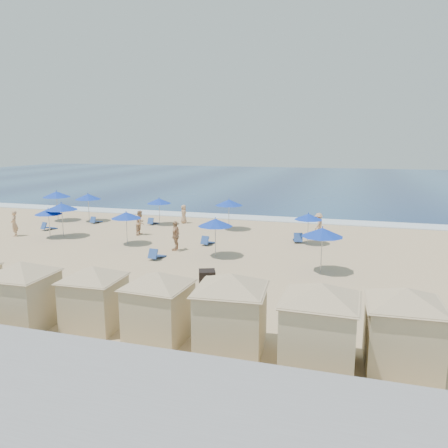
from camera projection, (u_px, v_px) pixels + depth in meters
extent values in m
plane|color=tan|center=(145.00, 260.00, 25.52)|extent=(160.00, 160.00, 0.00)
cube|color=navy|center=(288.00, 180.00, 77.25)|extent=(160.00, 80.00, 0.06)
cube|color=white|center=(222.00, 216.00, 40.09)|extent=(160.00, 2.50, 0.08)
cube|color=black|center=(207.00, 278.00, 20.83)|extent=(1.00, 1.00, 0.77)
cube|color=#C8B389|center=(23.00, 301.00, 16.15)|extent=(2.07, 2.07, 2.01)
cube|color=tan|center=(21.00, 275.00, 15.96)|extent=(2.18, 2.18, 0.08)
pyramid|color=tan|center=(20.00, 261.00, 15.87)|extent=(4.41, 4.41, 0.50)
cube|color=#C8B389|center=(95.00, 303.00, 16.09)|extent=(1.95, 1.95, 1.88)
cube|color=tan|center=(93.00, 279.00, 15.91)|extent=(2.05, 2.05, 0.08)
pyramid|color=tan|center=(93.00, 266.00, 15.82)|extent=(4.13, 4.13, 0.47)
cube|color=#C8B389|center=(159.00, 312.00, 15.17)|extent=(2.05, 2.05, 1.94)
cube|color=tan|center=(158.00, 285.00, 14.99)|extent=(2.15, 2.15, 0.08)
pyramid|color=tan|center=(158.00, 272.00, 14.90)|extent=(4.24, 4.24, 0.48)
cube|color=#C8B389|center=(231.00, 320.00, 14.30)|extent=(2.28, 2.28, 2.11)
cube|color=tan|center=(231.00, 289.00, 14.10)|extent=(2.39, 2.39, 0.08)
pyramid|color=tan|center=(231.00, 273.00, 14.00)|extent=(4.61, 4.61, 0.53)
cube|color=#C8B389|center=(319.00, 334.00, 13.21)|extent=(2.19, 2.19, 2.15)
cube|color=tan|center=(321.00, 300.00, 13.01)|extent=(2.30, 2.30, 0.09)
pyramid|color=tan|center=(321.00, 283.00, 12.91)|extent=(4.71, 4.71, 0.54)
cube|color=#C8B389|center=(402.00, 337.00, 13.07)|extent=(2.18, 2.18, 2.07)
cube|color=tan|center=(405.00, 304.00, 12.88)|extent=(2.29, 2.29, 0.08)
pyramid|color=tan|center=(406.00, 288.00, 12.78)|extent=(4.54, 4.54, 0.52)
cylinder|color=#A5A8AD|center=(57.00, 209.00, 37.97)|extent=(0.06, 0.06, 2.13)
cone|color=#1034B0|center=(56.00, 194.00, 37.73)|extent=(2.35, 2.35, 0.50)
sphere|color=#1034B0|center=(56.00, 191.00, 37.68)|extent=(0.09, 0.09, 0.09)
cylinder|color=#A5A8AD|center=(49.00, 226.00, 31.30)|extent=(0.05, 0.05, 1.73)
cone|color=#1034B0|center=(48.00, 212.00, 31.11)|extent=(1.91, 1.91, 0.41)
sphere|color=#1034B0|center=(48.00, 208.00, 31.06)|extent=(0.07, 0.07, 0.07)
cylinder|color=#A5A8AD|center=(89.00, 210.00, 37.69)|extent=(0.05, 0.05, 1.97)
cone|color=#1034B0|center=(88.00, 197.00, 37.47)|extent=(2.18, 2.18, 0.47)
sphere|color=#1034B0|center=(88.00, 193.00, 37.42)|extent=(0.08, 0.08, 0.08)
cylinder|color=#A5A8AD|center=(63.00, 223.00, 31.53)|extent=(0.05, 0.05, 2.03)
cone|color=#1034B0|center=(62.00, 207.00, 31.30)|extent=(2.24, 2.24, 0.48)
sphere|color=#1034B0|center=(61.00, 203.00, 31.25)|extent=(0.09, 0.09, 0.09)
cylinder|color=#A5A8AD|center=(159.00, 214.00, 36.24)|extent=(0.05, 0.05, 1.82)
cone|color=#1034B0|center=(159.00, 201.00, 36.04)|extent=(2.01, 2.01, 0.43)
sphere|color=#1034B0|center=(159.00, 198.00, 35.99)|extent=(0.08, 0.08, 0.08)
cylinder|color=#A5A8AD|center=(127.00, 231.00, 29.23)|extent=(0.05, 0.05, 1.81)
cone|color=#1034B0|center=(126.00, 215.00, 29.03)|extent=(2.00, 2.00, 0.43)
sphere|color=#1034B0|center=(126.00, 211.00, 28.98)|extent=(0.08, 0.08, 0.08)
cylinder|color=#A5A8AD|center=(215.00, 241.00, 26.10)|extent=(0.05, 0.05, 1.91)
cone|color=#1034B0|center=(215.00, 222.00, 25.89)|extent=(2.11, 2.11, 0.45)
sphere|color=#1034B0|center=(215.00, 218.00, 25.84)|extent=(0.08, 0.08, 0.08)
cylinder|color=#A5A8AD|center=(229.00, 217.00, 34.13)|extent=(0.05, 0.05, 1.97)
cone|color=#1034B0|center=(229.00, 202.00, 33.92)|extent=(2.17, 2.17, 0.47)
sphere|color=#1034B0|center=(229.00, 199.00, 33.86)|extent=(0.08, 0.08, 0.08)
cylinder|color=#A5A8AD|center=(308.00, 231.00, 29.34)|extent=(0.04, 0.04, 1.71)
cone|color=#1034B0|center=(308.00, 217.00, 29.15)|extent=(1.89, 1.89, 0.40)
sphere|color=#1034B0|center=(309.00, 213.00, 29.11)|extent=(0.07, 0.07, 0.07)
cylinder|color=#A5A8AD|center=(321.00, 254.00, 22.95)|extent=(0.05, 0.05, 1.97)
cone|color=#1034B0|center=(322.00, 232.00, 22.73)|extent=(2.18, 2.18, 0.47)
sphere|color=#1034B0|center=(323.00, 227.00, 22.68)|extent=(0.08, 0.08, 0.08)
cube|color=#2A4D9B|center=(49.00, 228.00, 34.25)|extent=(0.87, 1.24, 0.31)
cube|color=#2A4D9B|center=(44.00, 226.00, 33.83)|extent=(0.60, 0.46, 0.55)
cube|color=#2A4D9B|center=(97.00, 221.00, 37.05)|extent=(0.62, 1.11, 0.29)
cube|color=#2A4D9B|center=(93.00, 220.00, 36.62)|extent=(0.53, 0.35, 0.51)
cube|color=#2A4D9B|center=(153.00, 222.00, 36.50)|extent=(0.55, 1.08, 0.29)
cube|color=#2A4D9B|center=(151.00, 221.00, 36.05)|extent=(0.51, 0.31, 0.51)
cube|color=#2A4D9B|center=(158.00, 256.00, 25.79)|extent=(0.69, 1.24, 0.33)
cube|color=#2A4D9B|center=(153.00, 254.00, 25.30)|extent=(0.59, 0.39, 0.57)
cube|color=#2A4D9B|center=(208.00, 242.00, 29.33)|extent=(0.73, 1.21, 0.31)
cube|color=#2A4D9B|center=(205.00, 240.00, 28.87)|extent=(0.58, 0.40, 0.55)
cube|color=#2A4D9B|center=(297.00, 239.00, 30.11)|extent=(0.82, 1.34, 0.34)
cube|color=#2A4D9B|center=(298.00, 237.00, 29.55)|extent=(0.64, 0.45, 0.60)
imported|color=tan|center=(14.00, 224.00, 31.77)|extent=(0.73, 0.81, 1.86)
imported|color=tan|center=(140.00, 223.00, 32.23)|extent=(0.72, 0.91, 1.82)
imported|color=tan|center=(176.00, 236.00, 27.60)|extent=(0.52, 1.13, 1.90)
imported|color=tan|center=(319.00, 225.00, 31.58)|extent=(0.90, 1.25, 1.74)
imported|color=tan|center=(184.00, 214.00, 36.88)|extent=(0.78, 0.90, 1.56)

